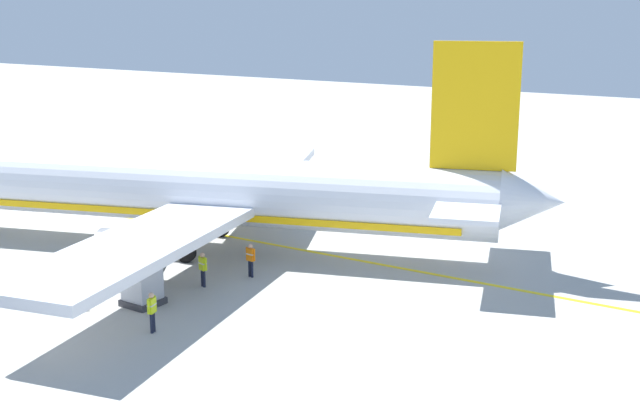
{
  "coord_description": "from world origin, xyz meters",
  "views": [
    {
      "loc": [
        -11.02,
        -13.08,
        13.53
      ],
      "look_at": [
        25.84,
        10.03,
        3.0
      ],
      "focal_mm": 45.56,
      "sensor_mm": 36.0,
      "label": 1
    }
  ],
  "objects_px": {
    "airliner_foreground": "(187,191)",
    "crew_loader_left": "(67,285)",
    "crew_marshaller": "(152,309)",
    "cargo_container_near": "(142,287)",
    "crew_loader_right": "(203,267)",
    "crew_supervisor": "(251,257)"
  },
  "relations": [
    {
      "from": "crew_marshaller",
      "to": "crew_supervisor",
      "type": "bearing_deg",
      "value": 5.99
    },
    {
      "from": "crew_marshaller",
      "to": "airliner_foreground",
      "type": "bearing_deg",
      "value": 33.99
    },
    {
      "from": "crew_marshaller",
      "to": "crew_loader_left",
      "type": "bearing_deg",
      "value": 87.57
    },
    {
      "from": "cargo_container_near",
      "to": "crew_marshaller",
      "type": "height_order",
      "value": "cargo_container_near"
    },
    {
      "from": "cargo_container_near",
      "to": "crew_marshaller",
      "type": "xyz_separation_m",
      "value": [
        -2.17,
        -2.71,
        0.19
      ]
    },
    {
      "from": "crew_marshaller",
      "to": "cargo_container_near",
      "type": "bearing_deg",
      "value": 51.28
    },
    {
      "from": "cargo_container_near",
      "to": "crew_loader_left",
      "type": "bearing_deg",
      "value": 124.33
    },
    {
      "from": "airliner_foreground",
      "to": "crew_marshaller",
      "type": "bearing_deg",
      "value": -146.01
    },
    {
      "from": "crew_loader_right",
      "to": "crew_supervisor",
      "type": "bearing_deg",
      "value": -24.14
    },
    {
      "from": "airliner_foreground",
      "to": "crew_loader_right",
      "type": "bearing_deg",
      "value": -133.27
    },
    {
      "from": "airliner_foreground",
      "to": "crew_supervisor",
      "type": "height_order",
      "value": "airliner_foreground"
    },
    {
      "from": "crew_loader_left",
      "to": "crew_marshaller",
      "type": "bearing_deg",
      "value": -92.43
    },
    {
      "from": "airliner_foreground",
      "to": "crew_loader_left",
      "type": "height_order",
      "value": "airliner_foreground"
    },
    {
      "from": "cargo_container_near",
      "to": "crew_loader_right",
      "type": "distance_m",
      "value": 3.56
    },
    {
      "from": "crew_marshaller",
      "to": "crew_loader_right",
      "type": "distance_m",
      "value": 5.98
    },
    {
      "from": "cargo_container_near",
      "to": "crew_loader_left",
      "type": "height_order",
      "value": "cargo_container_near"
    },
    {
      "from": "crew_marshaller",
      "to": "crew_supervisor",
      "type": "distance_m",
      "value": 8.16
    },
    {
      "from": "crew_loader_right",
      "to": "crew_supervisor",
      "type": "distance_m",
      "value": 2.7
    },
    {
      "from": "cargo_container_near",
      "to": "airliner_foreground",
      "type": "bearing_deg",
      "value": 27.63
    },
    {
      "from": "airliner_foreground",
      "to": "crew_supervisor",
      "type": "bearing_deg",
      "value": -110.56
    },
    {
      "from": "crew_loader_left",
      "to": "crew_loader_right",
      "type": "distance_m",
      "value": 6.5
    },
    {
      "from": "crew_marshaller",
      "to": "crew_loader_right",
      "type": "bearing_deg",
      "value": 19.08
    }
  ]
}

